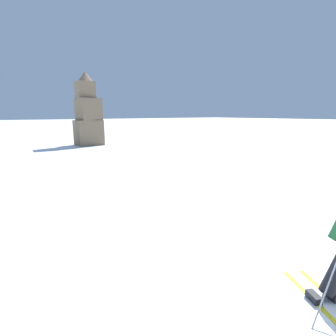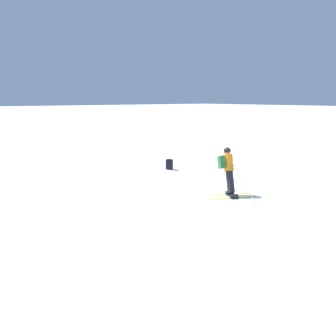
% 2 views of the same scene
% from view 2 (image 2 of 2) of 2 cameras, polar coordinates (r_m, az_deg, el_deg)
% --- Properties ---
extents(ground_plane, '(300.00, 300.00, 0.00)m').
position_cam_2_polar(ground_plane, '(10.04, 10.64, -5.00)').
color(ground_plane, white).
extents(skier, '(1.57, 1.68, 1.71)m').
position_cam_2_polar(skier, '(9.66, 12.97, -0.15)').
color(skier, yellow).
rests_on(skier, ground).
extents(spare_backpack, '(0.37, 0.33, 0.50)m').
position_cam_2_polar(spare_backpack, '(12.89, 0.30, 0.80)').
color(spare_backpack, black).
rests_on(spare_backpack, ground).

